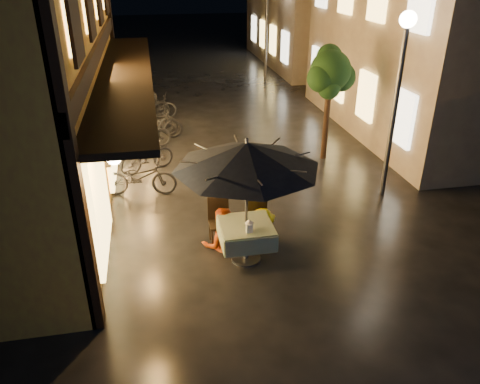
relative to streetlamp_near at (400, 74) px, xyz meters
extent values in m
plane|color=black|center=(-3.00, -2.00, -2.92)|extent=(90.00, 90.00, 0.00)
cube|color=black|center=(-6.47, 2.00, 0.38)|extent=(0.12, 11.00, 0.35)
cube|color=black|center=(-5.90, 2.00, -0.17)|extent=(1.20, 10.50, 0.12)
cube|color=#FFCD64|center=(-6.44, -1.50, 1.68)|extent=(0.10, 0.90, 1.50)
cube|color=#FFCD64|center=(-6.44, -1.50, -1.52)|extent=(0.10, 2.20, 2.40)
cube|color=#FFCD64|center=(-6.44, 2.00, -1.52)|extent=(0.10, 2.20, 2.40)
cube|color=#FFCD64|center=(-6.44, 5.50, -1.52)|extent=(0.10, 2.20, 2.40)
cube|color=#B6A78E|center=(4.50, 4.50, 0.33)|extent=(7.00, 9.00, 6.50)
cube|color=#FFCD64|center=(0.95, 1.20, -1.42)|extent=(0.10, 1.00, 1.40)
cube|color=#FFCD64|center=(0.95, 1.20, 1.38)|extent=(0.10, 1.00, 1.40)
cube|color=#FFCD64|center=(0.95, 3.40, -1.42)|extent=(0.10, 1.00, 1.40)
cube|color=#FFCD64|center=(0.95, 5.60, -1.42)|extent=(0.10, 1.00, 1.40)
cube|color=#FFCD64|center=(0.95, 7.80, -1.42)|extent=(0.10, 1.00, 1.40)
cube|color=#FFCD64|center=(0.95, 12.20, -1.42)|extent=(0.10, 1.00, 1.40)
cube|color=#FFCD64|center=(0.95, 14.40, -1.42)|extent=(0.10, 1.00, 1.40)
cube|color=#FFCD64|center=(0.95, 16.60, -1.42)|extent=(0.10, 1.00, 1.40)
cube|color=#FFCD64|center=(0.95, 18.80, -1.42)|extent=(0.10, 1.00, 1.40)
cylinder|color=black|center=(-0.60, 2.50, -1.82)|extent=(0.16, 0.16, 2.20)
sphere|color=black|center=(-0.60, 2.50, -0.42)|extent=(1.10, 1.10, 1.10)
sphere|color=black|center=(-0.25, 2.60, -0.62)|extent=(0.80, 0.80, 0.80)
sphere|color=black|center=(-0.90, 2.35, -0.57)|extent=(0.76, 0.76, 0.76)
sphere|color=black|center=(-0.55, 2.80, -0.12)|extent=(0.70, 0.70, 0.70)
sphere|color=black|center=(-0.70, 2.25, -0.82)|extent=(0.60, 0.60, 0.60)
cylinder|color=#59595E|center=(0.00, 0.00, -0.92)|extent=(0.12, 0.12, 4.00)
sphere|color=#FFE5C1|center=(0.00, 0.00, 1.13)|extent=(0.36, 0.36, 0.36)
cylinder|color=#59595E|center=(0.00, 12.00, -0.92)|extent=(0.12, 0.12, 4.00)
cylinder|color=#59595E|center=(-3.83, -2.08, -2.56)|extent=(0.10, 0.10, 0.72)
cylinder|color=#59595E|center=(-3.83, -2.08, -2.90)|extent=(0.56, 0.56, 0.04)
cube|color=#325F3F|center=(-3.83, -2.08, -2.17)|extent=(0.95, 0.95, 0.06)
cube|color=#325F3F|center=(-3.36, -2.08, -2.33)|extent=(0.04, 0.95, 0.33)
cube|color=#325F3F|center=(-4.31, -2.08, -2.33)|extent=(0.04, 0.95, 0.33)
cube|color=#325F3F|center=(-3.83, -1.61, -2.33)|extent=(0.95, 0.04, 0.33)
cube|color=#325F3F|center=(-3.83, -2.56, -2.33)|extent=(0.95, 0.04, 0.33)
cylinder|color=#59595E|center=(-3.83, -2.08, -1.77)|extent=(0.05, 0.05, 2.30)
cone|color=black|center=(-3.83, -2.08, -0.77)|extent=(2.62, 2.62, 0.47)
cylinder|color=#59595E|center=(-3.83, -2.08, -0.52)|extent=(0.06, 0.06, 0.12)
cube|color=black|center=(-4.23, -1.43, -2.47)|extent=(0.42, 0.42, 0.05)
cube|color=black|center=(-4.23, -1.24, -2.22)|extent=(0.42, 0.04, 0.55)
cylinder|color=black|center=(-4.41, -1.61, -2.70)|extent=(0.04, 0.04, 0.43)
cylinder|color=black|center=(-4.05, -1.61, -2.70)|extent=(0.04, 0.04, 0.43)
cylinder|color=black|center=(-4.41, -1.25, -2.70)|extent=(0.04, 0.04, 0.43)
cylinder|color=black|center=(-4.05, -1.25, -2.70)|extent=(0.04, 0.04, 0.43)
cube|color=black|center=(-3.43, -1.43, -2.47)|extent=(0.42, 0.42, 0.05)
cube|color=black|center=(-3.43, -1.24, -2.22)|extent=(0.42, 0.04, 0.55)
cylinder|color=black|center=(-3.61, -1.61, -2.70)|extent=(0.04, 0.04, 0.43)
cylinder|color=black|center=(-3.25, -1.61, -2.70)|extent=(0.04, 0.04, 0.43)
cylinder|color=black|center=(-3.61, -1.25, -2.70)|extent=(0.04, 0.04, 0.43)
cylinder|color=black|center=(-3.25, -1.25, -2.70)|extent=(0.04, 0.04, 0.43)
cube|color=white|center=(-3.83, -2.36, -2.05)|extent=(0.11, 0.11, 0.18)
cube|color=#FFD88C|center=(-3.83, -2.36, -2.06)|extent=(0.07, 0.07, 0.12)
cone|color=white|center=(-3.83, -2.36, -1.92)|extent=(0.16, 0.16, 0.07)
imported|color=#C4410D|center=(-4.22, -1.51, -2.10)|extent=(0.82, 0.65, 1.63)
imported|color=#FFE800|center=(-3.37, -1.49, -2.22)|extent=(0.91, 0.54, 1.39)
imported|color=black|center=(-5.80, 1.12, -2.45)|extent=(1.85, 0.88, 0.93)
imported|color=black|center=(-5.59, 2.49, -2.45)|extent=(1.58, 1.04, 0.93)
imported|color=#222227|center=(-5.69, 4.16, -2.46)|extent=(1.84, 1.09, 0.91)
imported|color=black|center=(-5.20, 5.01, -2.46)|extent=(1.55, 0.53, 0.92)
imported|color=black|center=(-5.44, 5.47, -2.44)|extent=(1.93, 1.08, 0.96)
imported|color=black|center=(-5.53, 7.09, -2.43)|extent=(1.68, 0.69, 0.98)
imported|color=black|center=(-5.29, 7.35, -2.48)|extent=(1.77, 0.95, 0.88)
camera|label=1|loc=(-5.37, -9.37, 2.25)|focal=35.00mm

